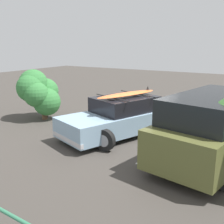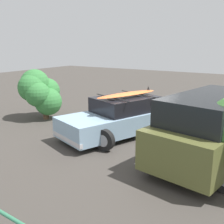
# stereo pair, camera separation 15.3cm
# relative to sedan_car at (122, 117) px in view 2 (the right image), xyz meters

# --- Properties ---
(ground_plane) EXTENTS (44.00, 44.00, 0.02)m
(ground_plane) POSITION_rel_sedan_car_xyz_m (-0.30, -0.28, -0.65)
(ground_plane) COLOR #423D38
(ground_plane) RESTS_ON ground
(parking_stripe) EXTENTS (0.12, 3.86, 0.00)m
(parking_stripe) POSITION_rel_sedan_car_xyz_m (-1.60, 0.04, -0.64)
(parking_stripe) COLOR silver
(parking_stripe) RESTS_ON ground
(sedan_car) EXTENTS (3.21, 4.73, 1.62)m
(sedan_car) POSITION_rel_sedan_car_xyz_m (0.00, 0.00, 0.00)
(sedan_car) COLOR #8CADC6
(sedan_car) RESTS_ON ground
(suv_car) EXTENTS (3.05, 4.55, 1.87)m
(suv_car) POSITION_rel_sedan_car_xyz_m (-3.21, 0.77, 0.32)
(suv_car) COLOR brown
(suv_car) RESTS_ON ground
(bush_near_left) EXTENTS (1.80, 1.85, 2.09)m
(bush_near_left) POSITION_rel_sedan_car_xyz_m (4.03, -0.01, 0.53)
(bush_near_left) COLOR brown
(bush_near_left) RESTS_ON ground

